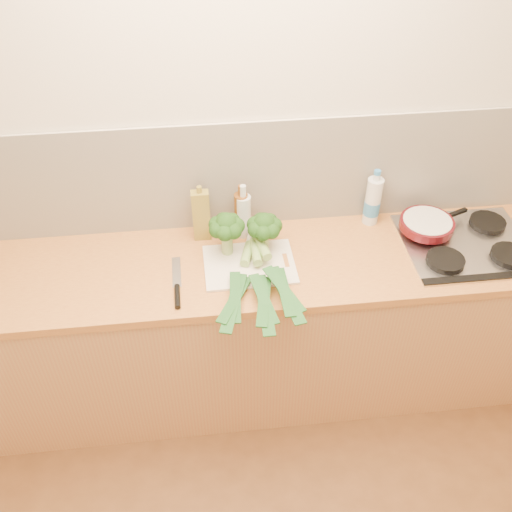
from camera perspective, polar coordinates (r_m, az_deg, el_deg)
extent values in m
plane|color=beige|center=(2.57, -1.56, 10.57)|extent=(3.50, 0.00, 3.50)
cube|color=silver|center=(2.63, -1.49, 8.02)|extent=(3.20, 0.02, 0.54)
cube|color=#AE8048|center=(2.90, -0.69, -7.51)|extent=(3.20, 0.60, 0.86)
cube|color=#C18338|center=(2.58, -0.76, -0.91)|extent=(3.20, 0.62, 0.04)
cube|color=silver|center=(2.82, 20.28, 1.11)|extent=(0.58, 0.50, 0.01)
cube|color=black|center=(2.67, 22.12, -1.95)|extent=(0.58, 0.04, 0.01)
cylinder|color=black|center=(2.67, 18.42, -0.44)|extent=(0.17, 0.17, 0.03)
cylinder|color=black|center=(2.80, 24.04, 0.05)|extent=(0.17, 0.17, 0.03)
cylinder|color=black|center=(2.84, 16.75, 2.77)|extent=(0.17, 0.17, 0.03)
cylinder|color=black|center=(2.96, 22.14, 3.10)|extent=(0.17, 0.17, 0.03)
cube|color=beige|center=(2.54, -0.66, -0.86)|extent=(0.41, 0.30, 0.01)
cylinder|color=#8DA761|center=(2.57, -2.91, 1.26)|extent=(0.05, 0.05, 0.10)
sphere|color=black|center=(2.49, -2.99, 3.26)|extent=(0.10, 0.10, 0.10)
sphere|color=black|center=(2.51, -1.94, 3.04)|extent=(0.07, 0.07, 0.07)
sphere|color=black|center=(2.53, -2.40, 3.50)|extent=(0.07, 0.07, 0.07)
sphere|color=black|center=(2.54, -3.29, 3.56)|extent=(0.07, 0.07, 0.07)
sphere|color=black|center=(2.52, -3.95, 3.17)|extent=(0.07, 0.07, 0.07)
sphere|color=black|center=(2.49, -3.89, 2.61)|extent=(0.07, 0.07, 0.07)
sphere|color=black|center=(2.47, -3.14, 2.31)|extent=(0.07, 0.07, 0.07)
sphere|color=black|center=(2.48, -2.27, 2.50)|extent=(0.07, 0.07, 0.07)
cylinder|color=#8DA761|center=(2.59, 0.82, 1.48)|extent=(0.04, 0.04, 0.08)
sphere|color=black|center=(2.53, 0.84, 3.27)|extent=(0.10, 0.10, 0.10)
sphere|color=black|center=(2.54, 1.84, 3.05)|extent=(0.07, 0.07, 0.07)
sphere|color=black|center=(2.57, 1.36, 3.51)|extent=(0.07, 0.07, 0.07)
sphere|color=black|center=(2.57, 0.49, 3.57)|extent=(0.07, 0.07, 0.07)
sphere|color=black|center=(2.55, -0.12, 3.18)|extent=(0.07, 0.07, 0.07)
sphere|color=black|center=(2.52, -0.02, 2.64)|extent=(0.07, 0.07, 0.07)
sphere|color=black|center=(2.50, 0.74, 2.34)|extent=(0.07, 0.07, 0.07)
sphere|color=black|center=(2.51, 1.57, 2.53)|extent=(0.07, 0.07, 0.07)
cylinder|color=white|center=(2.64, -0.44, 1.92)|extent=(0.07, 0.12, 0.04)
cylinder|color=#83AB55|center=(2.55, -0.89, 0.23)|extent=(0.08, 0.14, 0.04)
cube|color=#19471B|center=(2.35, -2.14, -4.33)|extent=(0.17, 0.29, 0.02)
cube|color=#19471B|center=(2.33, -2.23, -4.64)|extent=(0.14, 0.34, 0.01)
cube|color=#19471B|center=(2.35, -2.09, -4.09)|extent=(0.07, 0.28, 0.02)
cylinder|color=white|center=(2.64, -0.33, 2.39)|extent=(0.04, 0.13, 0.04)
cylinder|color=#83AB55|center=(2.54, -0.01, 0.45)|extent=(0.04, 0.16, 0.04)
cube|color=#19471B|center=(2.32, 0.80, -4.52)|extent=(0.10, 0.30, 0.02)
cube|color=#19471B|center=(2.30, 0.86, -4.84)|extent=(0.05, 0.34, 0.01)
cube|color=#19471B|center=(2.32, 0.77, -4.27)|extent=(0.10, 0.28, 0.02)
cylinder|color=white|center=(2.62, -0.13, 2.49)|extent=(0.06, 0.12, 0.04)
cylinder|color=#83AB55|center=(2.53, 0.68, 0.85)|extent=(0.07, 0.14, 0.04)
cube|color=#19471B|center=(2.33, 2.87, -3.55)|extent=(0.05, 0.30, 0.02)
cube|color=#19471B|center=(2.32, 3.04, -3.85)|extent=(0.11, 0.34, 0.01)
cube|color=#19471B|center=(2.33, 2.80, -3.32)|extent=(0.15, 0.28, 0.02)
cube|color=silver|center=(2.54, -7.95, -1.60)|extent=(0.04, 0.20, 0.00)
cylinder|color=black|center=(2.41, -7.87, -4.04)|extent=(0.03, 0.13, 0.02)
cylinder|color=#4C0C12|center=(2.80, 16.71, 3.08)|extent=(0.25, 0.25, 0.04)
cylinder|color=beige|center=(2.78, 16.79, 3.43)|extent=(0.23, 0.23, 0.00)
cube|color=black|center=(2.91, 19.37, 4.06)|extent=(0.13, 0.06, 0.02)
cube|color=olive|center=(2.63, -5.50, 4.07)|extent=(0.08, 0.05, 0.26)
cylinder|color=olive|center=(2.55, -5.70, 6.64)|extent=(0.02, 0.02, 0.03)
cylinder|color=silver|center=(2.65, -1.27, 4.02)|extent=(0.07, 0.07, 0.22)
cylinder|color=silver|center=(2.57, -1.31, 6.48)|extent=(0.03, 0.03, 0.06)
cylinder|color=brown|center=(2.65, -1.49, 4.15)|extent=(0.06, 0.06, 0.22)
cylinder|color=brown|center=(2.57, -1.54, 6.58)|extent=(0.03, 0.03, 0.05)
cylinder|color=silver|center=(2.78, 11.60, 5.39)|extent=(0.08, 0.08, 0.24)
cylinder|color=silver|center=(2.70, 11.98, 7.73)|extent=(0.03, 0.03, 0.03)
cylinder|color=#327DBE|center=(2.80, 11.50, 4.79)|extent=(0.08, 0.08, 0.07)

